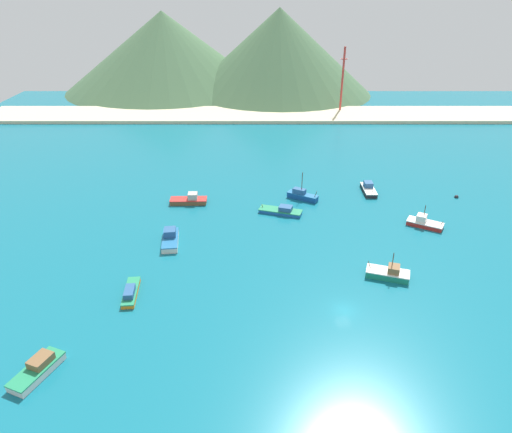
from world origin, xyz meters
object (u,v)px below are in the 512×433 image
fishing_boat_8 (132,292)px  buoy_0 (458,197)px  fishing_boat_1 (303,195)px  fishing_boat_6 (390,273)px  radio_tower (344,80)px  fishing_boat_4 (171,238)px  fishing_boat_2 (190,200)px  fishing_boat_5 (283,211)px  fishing_boat_0 (39,369)px  fishing_boat_7 (425,223)px  fishing_boat_3 (370,189)px

fishing_boat_8 → buoy_0: fishing_boat_8 is taller
fishing_boat_1 → fishing_boat_8: 52.25m
fishing_boat_8 → buoy_0: size_ratio=8.34×
fishing_boat_6 → fishing_boat_8: bearing=-173.2°
buoy_0 → radio_tower: bearing=100.9°
fishing_boat_4 → fishing_boat_6: 44.59m
fishing_boat_2 → fishing_boat_5: (22.59, -5.61, -0.19)m
fishing_boat_6 → fishing_boat_8: 47.02m
fishing_boat_2 → radio_tower: bearing=59.4°
fishing_boat_4 → fishing_boat_6: fishing_boat_6 is taller
fishing_boat_6 → fishing_boat_5: bearing=125.1°
fishing_boat_0 → fishing_boat_7: (68.57, 43.74, -0.02)m
buoy_0 → radio_tower: (-16.19, 83.95, 13.11)m
fishing_boat_7 → fishing_boat_5: bearing=168.8°
fishing_boat_4 → buoy_0: size_ratio=8.83×
fishing_boat_7 → fishing_boat_8: fishing_boat_7 is taller
fishing_boat_5 → radio_tower: bearing=72.7°
fishing_boat_6 → fishing_boat_7: size_ratio=1.01×
fishing_boat_2 → fishing_boat_3: bearing=8.5°
fishing_boat_1 → fishing_boat_0: bearing=-126.1°
fishing_boat_2 → buoy_0: fishing_boat_2 is taller
fishing_boat_3 → fishing_boat_7: fishing_boat_7 is taller
fishing_boat_4 → buoy_0: bearing=18.0°
fishing_boat_1 → fishing_boat_2: 28.24m
fishing_boat_6 → radio_tower: bearing=85.1°
radio_tower → fishing_boat_6: bearing=-94.9°
fishing_boat_7 → buoy_0: size_ratio=8.09×
fishing_boat_8 → fishing_boat_7: bearing=23.2°
fishing_boat_8 → fishing_boat_2: bearing=81.7°
fishing_boat_6 → fishing_boat_7: 24.06m
fishing_boat_8 → fishing_boat_6: bearing=6.8°
fishing_boat_1 → radio_tower: size_ratio=0.31×
fishing_boat_2 → radio_tower: radio_tower is taller
fishing_boat_7 → buoy_0: fishing_boat_7 is taller
fishing_boat_3 → fishing_boat_5: fishing_boat_3 is taller
fishing_boat_2 → fishing_boat_5: 23.28m
fishing_boat_0 → fishing_boat_3: fishing_boat_3 is taller
fishing_boat_2 → fishing_boat_5: bearing=-13.9°
fishing_boat_3 → fishing_boat_6: 39.19m
fishing_boat_2 → fishing_boat_3: (45.95, 6.84, -0.04)m
fishing_boat_3 → buoy_0: fishing_boat_3 is taller
fishing_boat_2 → fishing_boat_6: 52.21m
fishing_boat_0 → buoy_0: bearing=35.7°
fishing_boat_1 → fishing_boat_3: 18.37m
fishing_boat_7 → fishing_boat_3: bearing=114.2°
fishing_boat_3 → fishing_boat_4: bearing=-151.1°
fishing_boat_2 → fishing_boat_4: (-1.52, -19.32, 0.11)m
fishing_boat_0 → buoy_0: fishing_boat_0 is taller
fishing_boat_4 → fishing_boat_6: (42.73, -12.73, -0.06)m
fishing_boat_2 → fishing_boat_7: bearing=-12.4°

